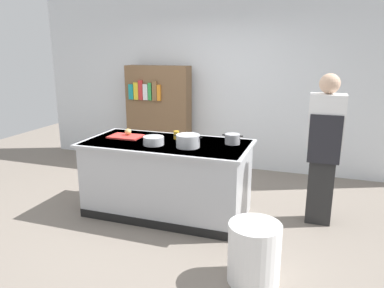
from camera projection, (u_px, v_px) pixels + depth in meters
ground_plane at (168, 212)px, 4.57m from camera, size 10.00×10.00×0.00m
back_wall at (215, 78)px, 6.11m from camera, size 6.40×0.12×3.00m
counter_island at (167, 177)px, 4.45m from camera, size 1.98×0.98×0.90m
cutting_board at (126, 136)px, 4.58m from camera, size 0.40×0.28×0.02m
onion at (128, 132)px, 4.61m from camera, size 0.08×0.08×0.08m
stock_pot at (188, 141)px, 4.11m from camera, size 0.33×0.27×0.14m
sauce_pan at (232, 139)px, 4.25m from camera, size 0.24×0.18×0.12m
mixing_bowl at (154, 141)px, 4.21m from camera, size 0.24×0.24×0.10m
juice_cup at (176, 135)px, 4.49m from camera, size 0.07×0.07×0.10m
trash_bin at (254, 253)px, 3.16m from camera, size 0.46×0.46×0.54m
person_chef at (324, 146)px, 4.10m from camera, size 0.38×0.25×1.72m
bookshelf at (159, 116)px, 6.28m from camera, size 1.10×0.31×1.70m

